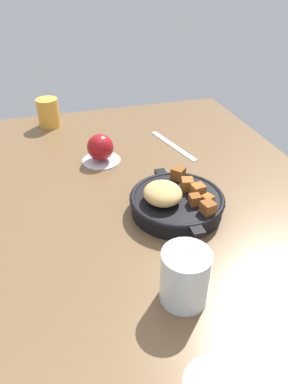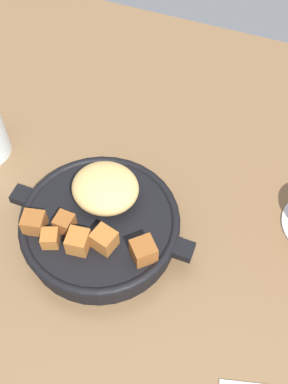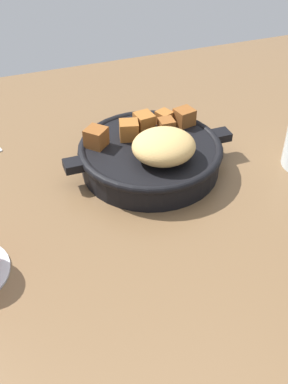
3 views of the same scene
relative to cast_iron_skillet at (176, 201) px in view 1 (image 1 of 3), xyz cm
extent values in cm
cube|color=brown|center=(5.10, 4.46, -4.03)|extent=(117.33, 85.77, 2.40)
cylinder|color=black|center=(0.07, -0.26, -0.91)|extent=(19.40, 19.40, 3.84)
torus|color=black|center=(0.07, -0.26, 0.70)|extent=(20.21, 20.21, 1.20)
cube|color=black|center=(10.98, -0.26, 0.43)|extent=(2.64, 2.40, 1.20)
cube|color=black|center=(-10.84, -0.26, 0.43)|extent=(2.64, 2.40, 1.20)
ellipsoid|color=tan|center=(-0.49, 3.17, 2.95)|extent=(8.50, 7.95, 3.87)
cube|color=#935623|center=(-0.60, -4.60, 2.31)|extent=(2.77, 2.91, 2.61)
cube|color=#935623|center=(-3.99, -5.27, 2.01)|extent=(2.63, 2.67, 2.00)
cube|color=#935623|center=(2.16, -3.28, 2.31)|extent=(3.13, 3.00, 2.61)
cube|color=brown|center=(-3.31, -2.77, 2.10)|extent=(2.18, 2.26, 2.17)
cube|color=brown|center=(7.00, -3.01, 2.33)|extent=(3.74, 3.74, 2.64)
cube|color=brown|center=(-6.71, -4.13, 2.23)|extent=(3.09, 2.95, 2.43)
cylinder|color=#B7BABF|center=(26.64, 11.29, -2.53)|extent=(10.33, 10.33, 0.60)
sphere|color=maroon|center=(26.64, 11.29, 1.27)|extent=(6.99, 6.99, 6.99)
cube|color=silver|center=(29.84, -10.27, -2.65)|extent=(20.93, 6.96, 0.36)
cylinder|color=gold|center=(54.26, 22.92, 1.57)|extent=(6.82, 6.82, 8.81)
cylinder|color=silver|center=(-21.85, 6.66, 1.94)|extent=(7.83, 7.83, 9.54)
camera|label=1|loc=(-56.99, 23.39, 43.98)|focal=33.30mm
camera|label=2|loc=(15.99, -26.35, 50.71)|focal=43.77mm
camera|label=3|loc=(20.28, 52.10, 37.46)|focal=45.06mm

